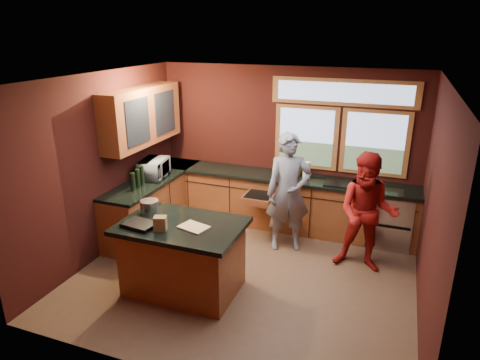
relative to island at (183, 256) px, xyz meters
The scene contains 14 objects.
floor 1.00m from the island, 43.07° to the left, with size 4.50×4.50×0.00m, color brown.
room_shell 1.61m from the island, 87.01° to the left, with size 4.52×4.02×2.71m.
back_counter 2.45m from the island, 69.84° to the left, with size 4.50×0.64×0.93m.
left_counter 1.95m from the island, 131.90° to the left, with size 0.64×2.30×0.93m.
island is the anchor object (origin of this frame).
person_grey 1.92m from the island, 58.49° to the left, with size 0.67×0.44×1.84m, color slate.
person_red 2.58m from the island, 32.37° to the left, with size 0.84×0.65×1.72m, color maroon.
microwave 2.03m from the island, 131.14° to the left, with size 0.56×0.38×0.31m, color #999999.
potted_plant 2.60m from the island, 68.81° to the left, with size 0.29×0.25×0.33m, color #999999.
paper_towel 2.62m from the island, 64.69° to the left, with size 0.12×0.12×0.28m, color silver.
cutting_board 0.52m from the island, 14.04° to the right, with size 0.35×0.25×0.02m, color tan.
stock_pot 0.80m from the island, 164.74° to the left, with size 0.24×0.24×0.18m, color #BBBBC0.
paper_bag 0.63m from the island, 120.96° to the right, with size 0.15×0.12×0.18m, color brown.
black_tray 0.71m from the island, 150.95° to the right, with size 0.40×0.28×0.05m, color black.
Camera 1 is at (1.77, -4.91, 3.27)m, focal length 32.00 mm.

